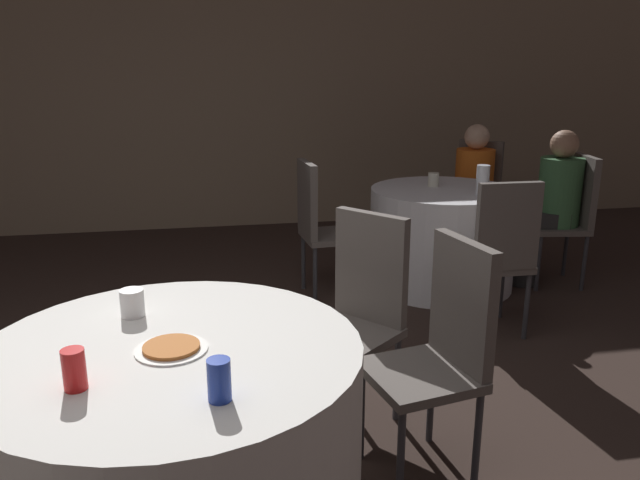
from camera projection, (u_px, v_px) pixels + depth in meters
The scene contains 17 objects.
wall_back at pixel (183, 87), 6.03m from camera, with size 16.00×0.06×2.80m.
table_near at pixel (177, 444), 2.14m from camera, with size 1.27×1.27×0.74m.
table_far at pixel (441, 237), 4.67m from camera, with size 1.07×1.07×0.74m.
chair_near_east at pixel (443, 340), 2.46m from camera, with size 0.47×0.47×0.98m.
chair_near_northeast at pixel (360, 301), 2.86m from camera, with size 0.56×0.56×0.98m.
chair_far_west at pixel (318, 219), 4.37m from camera, with size 0.44×0.43×0.98m.
chair_far_northeast at pixel (476, 188), 5.42m from camera, with size 0.56×0.56×0.98m.
chair_far_south at pixel (500, 247), 3.71m from camera, with size 0.41×0.41×0.98m.
chair_far_east at pixel (571, 210), 4.64m from camera, with size 0.46×0.46×0.98m.
person_green_jacket at pixel (547, 209), 4.63m from camera, with size 0.49×0.34×1.16m.
person_orange_shirt at pixel (471, 192), 5.28m from camera, with size 0.45×0.47×1.14m.
pizza_plate_near at pixel (171, 348), 2.01m from camera, with size 0.23×0.23×0.02m.
soda_can_blue at pixel (219, 380), 1.70m from camera, with size 0.07×0.07×0.12m.
soda_can_red at pixel (74, 370), 1.76m from camera, with size 0.07×0.07×0.12m.
cup_near at pixel (132, 303), 2.27m from camera, with size 0.09×0.09×0.10m.
bottle_far at pixel (483, 181), 4.31m from camera, with size 0.09×0.09×0.21m.
cup_far at pixel (433, 180), 4.65m from camera, with size 0.08×0.08×0.10m.
Camera 1 is at (0.18, -2.07, 1.63)m, focal length 35.00 mm.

